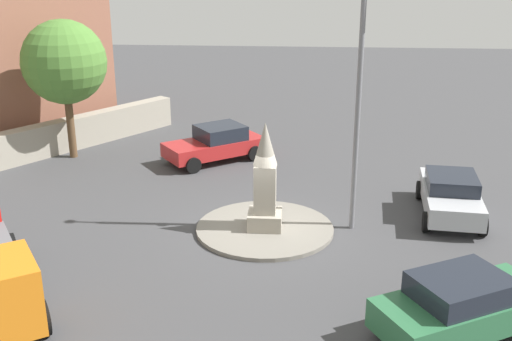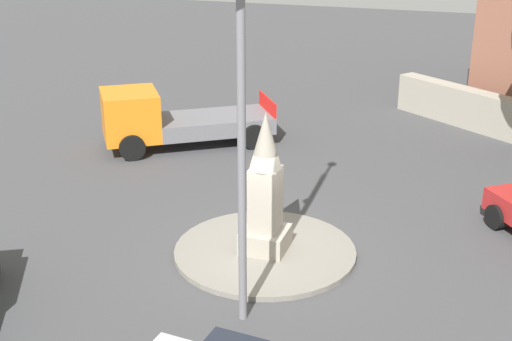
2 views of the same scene
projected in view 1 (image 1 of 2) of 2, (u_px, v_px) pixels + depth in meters
The scene contains 9 objects.
ground_plane at pixel (265, 230), 19.47m from camera, with size 80.00×80.00×0.00m, color #424244.
traffic_island at pixel (265, 229), 19.45m from camera, with size 4.30×4.30×0.13m, color gray.
monument at pixel (265, 182), 18.93m from camera, with size 1.04×1.04×3.37m.
streetlamp at pixel (360, 70), 18.00m from camera, with size 3.32×0.28×8.35m.
car_red_parked_right at pixel (216, 143), 25.72m from camera, with size 4.31×3.82×1.48m.
car_green_far_side at pixel (463, 305), 13.86m from camera, with size 4.40×3.43×1.54m.
car_silver_parked_left at pixel (450, 195), 20.33m from camera, with size 2.23×4.12×1.42m.
stone_boundary_wall at pixel (48, 139), 26.46m from camera, with size 13.41×0.70×1.39m, color #9E9687.
tree_near_wall at pixel (64, 62), 25.11m from camera, with size 3.42×3.42×5.75m.
Camera 1 is at (1.05, -17.70, 8.26)m, focal length 43.62 mm.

